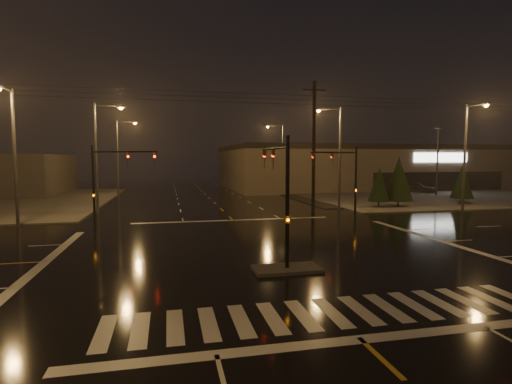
% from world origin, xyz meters
% --- Properties ---
extents(ground, '(140.00, 140.00, 0.00)m').
position_xyz_m(ground, '(0.00, 0.00, 0.00)').
color(ground, black).
rests_on(ground, ground).
extents(sidewalk_ne, '(36.00, 36.00, 0.12)m').
position_xyz_m(sidewalk_ne, '(30.00, 30.00, 0.06)').
color(sidewalk_ne, '#403E39').
rests_on(sidewalk_ne, ground).
extents(median_island, '(3.00, 1.60, 0.15)m').
position_xyz_m(median_island, '(0.00, -4.00, 0.07)').
color(median_island, '#403E39').
rests_on(median_island, ground).
extents(crosswalk, '(15.00, 2.60, 0.01)m').
position_xyz_m(crosswalk, '(0.00, -9.00, 0.01)').
color(crosswalk, beige).
rests_on(crosswalk, ground).
extents(stop_bar_near, '(16.00, 0.50, 0.01)m').
position_xyz_m(stop_bar_near, '(0.00, -11.00, 0.01)').
color(stop_bar_near, beige).
rests_on(stop_bar_near, ground).
extents(stop_bar_far, '(16.00, 0.50, 0.01)m').
position_xyz_m(stop_bar_far, '(0.00, 11.00, 0.01)').
color(stop_bar_far, beige).
rests_on(stop_bar_far, ground).
extents(parking_lot, '(50.00, 24.00, 0.08)m').
position_xyz_m(parking_lot, '(35.00, 28.00, 0.04)').
color(parking_lot, black).
rests_on(parking_lot, ground).
extents(retail_building, '(60.20, 28.30, 7.20)m').
position_xyz_m(retail_building, '(35.00, 45.99, 3.84)').
color(retail_building, '#6C5F4D').
rests_on(retail_building, ground).
extents(signal_mast_median, '(0.25, 4.59, 6.00)m').
position_xyz_m(signal_mast_median, '(0.00, -3.07, 3.75)').
color(signal_mast_median, black).
rests_on(signal_mast_median, ground).
extents(signal_mast_ne, '(4.84, 1.86, 6.00)m').
position_xyz_m(signal_mast_ne, '(9.50, 10.14, 3.79)').
color(signal_mast_ne, black).
rests_on(signal_mast_ne, ground).
extents(signal_mast_nw, '(4.84, 1.86, 6.00)m').
position_xyz_m(signal_mast_nw, '(-9.50, 10.14, 3.79)').
color(signal_mast_nw, black).
rests_on(signal_mast_nw, ground).
extents(streetlight_1, '(2.77, 0.32, 10.00)m').
position_xyz_m(streetlight_1, '(-11.18, 18.00, 5.80)').
color(streetlight_1, '#38383A').
rests_on(streetlight_1, ground).
extents(streetlight_2, '(2.77, 0.32, 10.00)m').
position_xyz_m(streetlight_2, '(-11.18, 34.00, 5.80)').
color(streetlight_2, '#38383A').
rests_on(streetlight_2, ground).
extents(streetlight_3, '(2.77, 0.32, 10.00)m').
position_xyz_m(streetlight_3, '(11.18, 16.00, 5.80)').
color(streetlight_3, '#38383A').
rests_on(streetlight_3, ground).
extents(streetlight_4, '(2.77, 0.32, 10.00)m').
position_xyz_m(streetlight_4, '(11.18, 36.00, 5.80)').
color(streetlight_4, '#38383A').
rests_on(streetlight_4, ground).
extents(streetlight_5, '(0.32, 2.77, 10.00)m').
position_xyz_m(streetlight_5, '(-16.00, 11.18, 5.80)').
color(streetlight_5, '#38383A').
rests_on(streetlight_5, ground).
extents(streetlight_6, '(0.32, 2.77, 10.00)m').
position_xyz_m(streetlight_6, '(22.00, 11.18, 5.80)').
color(streetlight_6, '#38383A').
rests_on(streetlight_6, ground).
extents(utility_pole_1, '(2.20, 0.32, 12.00)m').
position_xyz_m(utility_pole_1, '(8.00, 14.00, 6.13)').
color(utility_pole_1, black).
rests_on(utility_pole_1, ground).
extents(conifer_0, '(2.18, 2.18, 4.10)m').
position_xyz_m(conifer_0, '(15.76, 15.86, 2.40)').
color(conifer_0, black).
rests_on(conifer_0, ground).
extents(conifer_1, '(2.90, 2.90, 5.24)m').
position_xyz_m(conifer_1, '(18.02, 15.98, 2.97)').
color(conifer_1, black).
rests_on(conifer_1, ground).
extents(conifer_2, '(2.39, 2.39, 4.44)m').
position_xyz_m(conifer_2, '(26.29, 16.81, 2.57)').
color(conifer_2, black).
rests_on(conifer_2, ground).
extents(car_parked, '(4.61, 5.12, 1.68)m').
position_xyz_m(car_parked, '(30.49, 30.79, 0.84)').
color(car_parked, black).
rests_on(car_parked, ground).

